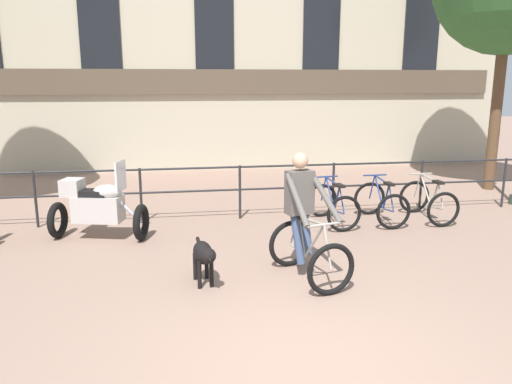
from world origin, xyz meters
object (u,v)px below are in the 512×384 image
object	(u,v)px
parked_bicycle_near_lamp	(332,205)
parked_bicycle_mid_left	(381,203)
cyclist_with_bike	(305,223)
parked_bicycle_mid_right	(428,201)
dog	(204,255)
parked_motorcycle	(97,207)

from	to	relation	value
parked_bicycle_near_lamp	parked_bicycle_mid_left	world-z (taller)	same
cyclist_with_bike	parked_bicycle_near_lamp	xyz separation A→B (m)	(1.16, 2.40, -0.41)
parked_bicycle_near_lamp	parked_bicycle_mid_right	bearing A→B (deg)	174.16
cyclist_with_bike	parked_bicycle_mid_left	world-z (taller)	cyclist_with_bike
parked_bicycle_mid_left	parked_bicycle_mid_right	bearing A→B (deg)	178.07
cyclist_with_bike	parked_bicycle_mid_right	size ratio (longest dim) A/B	1.49
dog	parked_motorcycle	world-z (taller)	parked_motorcycle
dog	parked_bicycle_mid_left	xyz separation A→B (m)	(3.50, 2.50, -0.06)
parked_motorcycle	cyclist_with_bike	bearing A→B (deg)	-111.21
parked_bicycle_mid_left	parked_motorcycle	bearing A→B (deg)	0.66
parked_motorcycle	parked_bicycle_mid_right	distance (m)	6.13
parked_motorcycle	parked_bicycle_mid_right	world-z (taller)	parked_motorcycle
parked_bicycle_near_lamp	parked_bicycle_mid_left	xyz separation A→B (m)	(0.96, -0.00, 0.00)
cyclist_with_bike	parked_motorcycle	size ratio (longest dim) A/B	1.01
parked_bicycle_mid_right	dog	bearing A→B (deg)	26.59
parked_motorcycle	parked_bicycle_near_lamp	world-z (taller)	parked_motorcycle
cyclist_with_bike	parked_motorcycle	bearing A→B (deg)	130.14
cyclist_with_bike	dog	world-z (taller)	cyclist_with_bike
parked_bicycle_near_lamp	parked_bicycle_mid_right	xyz separation A→B (m)	(1.92, -0.00, 0.00)
dog	parked_bicycle_mid_left	distance (m)	4.31
parked_bicycle_mid_right	parked_bicycle_mid_left	bearing A→B (deg)	-2.70
parked_motorcycle	parked_bicycle_mid_left	bearing A→B (deg)	-73.09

